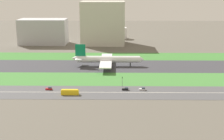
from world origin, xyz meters
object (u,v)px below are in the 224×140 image
bus_0 (70,92)px  airliner (107,59)px  car_0 (125,89)px  traffic_light (122,81)px  fuel_tank_west (121,33)px  terminal_building (43,32)px  car_2 (143,89)px  car_3 (49,89)px  hangar_building (103,23)px

bus_0 → airliner: bearing=-105.6°
bus_0 → car_0: (36.84, 10.00, -0.90)m
airliner → traffic_light: 61.41m
fuel_tank_west → terminal_building: bearing=-155.2°
bus_0 → traffic_light: bearing=-152.6°
airliner → fuel_tank_west: (15.17, 159.00, 1.28)m
airliner → fuel_tank_west: airliner is taller
airliner → car_2: 73.26m
airliner → car_2: airliner is taller
car_0 → fuel_tank_west: fuel_tank_west is taller
bus_0 → car_0: size_ratio=2.64×
traffic_light → car_3: bearing=-171.0°
terminal_building → fuel_tank_west: 107.58m
terminal_building → hangar_building: hangar_building is taller
car_2 → traffic_light: traffic_light is taller
hangar_building → fuel_tank_west: (22.95, 45.00, -18.72)m
car_0 → hangar_building: size_ratio=0.08×
traffic_light → terminal_building: bearing=118.7°
car_0 → fuel_tank_west: size_ratio=0.27×
terminal_building → fuel_tank_west: terminal_building is taller
car_3 → traffic_light: traffic_light is taller
car_3 → traffic_light: size_ratio=0.61×
airliner → bus_0: (-21.83, -78.00, -4.41)m
airliner → terminal_building: bearing=125.8°
bus_0 → traffic_light: size_ratio=1.61×
car_3 → bus_0: bearing=-32.3°
airliner → car_0: 69.84m
fuel_tank_west → bus_0: bearing=-98.9°
airliner → bus_0: bearing=-105.6°
car_2 → traffic_light: size_ratio=0.61×
car_2 → fuel_tank_west: 227.39m
car_3 → bus_0: (15.82, -10.00, 0.90)m
car_2 → car_0: (-11.72, 0.00, 0.00)m
bus_0 → traffic_light: (34.73, 17.99, 2.47)m
traffic_light → hangar_building: bearing=96.8°
bus_0 → terminal_building: 201.74m
airliner → hangar_building: 116.00m
car_2 → bus_0: bus_0 is taller
terminal_building → hangar_building: 75.21m
airliner → traffic_light: size_ratio=9.03×
car_2 → terminal_building: bearing=120.9°
car_0 → traffic_light: (-2.11, 7.99, 3.37)m
car_0 → fuel_tank_west: 227.10m
car_3 → traffic_light: 51.30m
airliner → car_2: (26.74, -68.00, -5.31)m
car_3 → fuel_tank_west: size_ratio=0.27×
car_0 → hangar_building: 185.16m
airliner → terminal_building: 140.86m
car_3 → car_0: same height
bus_0 → car_0: bus_0 is taller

